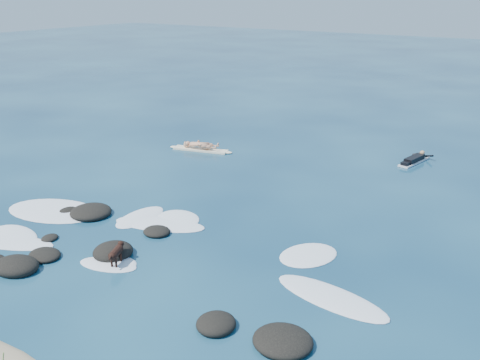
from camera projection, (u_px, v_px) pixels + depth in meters
The scene contains 6 objects.
ground at pixel (192, 249), 16.62m from camera, with size 160.00×160.00×0.00m, color #0A2642.
reef_rocks at pixel (111, 266), 15.40m from camera, with size 13.21×6.41×0.50m.
breaking_foam at pixel (129, 235), 17.53m from camera, with size 14.59×6.62×0.12m.
standing_surfer_rig at pixel (200, 136), 26.31m from camera, with size 3.31×1.24×1.90m.
paddling_surfer_rig at pixel (415, 160), 24.71m from camera, with size 1.13×2.41×0.42m.
dog at pixel (117, 252), 15.52m from camera, with size 0.50×0.97×0.64m.
Camera 1 is at (9.43, -11.62, 7.68)m, focal length 40.00 mm.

